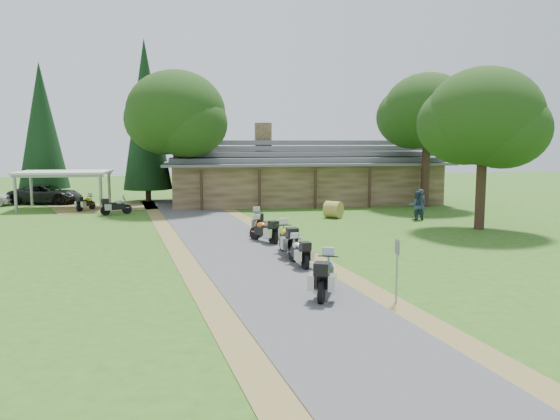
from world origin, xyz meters
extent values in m
plane|color=#2B5417|center=(0.00, 0.00, 0.00)|extent=(120.00, 120.00, 0.00)
plane|color=#3F3F41|center=(-0.50, 4.00, 0.00)|extent=(51.95, 51.95, 0.00)
imported|color=black|center=(-13.71, 25.83, 1.10)|extent=(3.55, 6.12, 2.20)
imported|color=#2A3751|center=(11.04, 13.03, 1.10)|extent=(0.66, 0.49, 2.20)
imported|color=#2A3751|center=(10.76, 12.90, 1.04)|extent=(0.63, 0.49, 2.07)
cylinder|color=olive|center=(6.03, 14.61, 0.52)|extent=(1.42, 1.42, 1.05)
cone|color=black|center=(-6.08, 26.13, 6.34)|extent=(3.80, 3.80, 12.67)
cone|color=black|center=(-14.31, 28.06, 5.49)|extent=(3.88, 3.88, 10.97)
camera|label=1|loc=(-2.69, -18.13, 4.73)|focal=35.00mm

